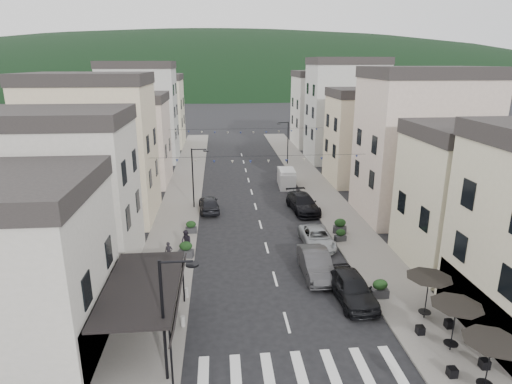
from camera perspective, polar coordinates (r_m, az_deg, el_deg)
sidewalk_left at (r=48.51m, az=-9.55°, el=0.19°), size 4.00×76.00×0.12m
sidewalk_right at (r=49.59m, az=7.99°, el=0.63°), size 4.00×76.00×0.12m
hill_backdrop at (r=314.67m, az=-4.55°, el=14.35°), size 640.00×360.00×70.00m
boutique_awning at (r=22.43m, az=-14.31°, el=-12.20°), size 3.77×7.50×3.28m
buildings_row_left at (r=53.80m, az=-16.94°, el=7.96°), size 10.20×54.16×14.00m
buildings_row_right at (r=54.55m, az=14.45°, el=8.48°), size 10.20×54.16×14.50m
cafe_terrace at (r=23.48m, az=25.11°, el=-14.10°), size 2.50×8.10×2.53m
streetlamp_left_near at (r=19.37m, az=-11.51°, el=-15.00°), size 1.70×0.56×6.00m
streetlamp_left_far at (r=41.66m, az=-8.07°, el=2.68°), size 1.70×0.56×6.00m
streetlamp_right_far at (r=59.95m, az=4.02°, el=7.15°), size 1.70×0.56×6.00m
bollards at (r=24.21m, az=4.35°, el=-16.78°), size 11.66×10.26×0.60m
bunting_near at (r=37.42m, az=0.47°, el=4.30°), size 19.00×0.28×0.62m
bunting_far at (r=53.10m, az=-1.20°, el=8.06°), size 19.00×0.28×0.62m
parked_car_a at (r=26.97m, az=12.61°, el=-12.28°), size 2.37×5.18×1.72m
parked_car_b at (r=29.44m, az=7.99°, el=-9.44°), size 1.79×5.11×1.68m
parked_car_c at (r=34.02m, az=8.13°, el=-6.01°), size 2.33×4.90×1.35m
parked_car_d at (r=41.44m, az=6.27°, el=-1.48°), size 2.88×5.88×1.65m
parked_car_e at (r=41.48m, az=-6.29°, el=-1.55°), size 2.24×4.64×1.53m
delivery_van at (r=49.57m, az=4.08°, el=1.93°), size 1.98×4.51×2.12m
pedestrian_a at (r=31.24m, az=-11.55°, el=-7.92°), size 0.56×0.37×1.55m
pedestrian_b at (r=32.41m, az=-9.29°, el=-6.60°), size 1.11×1.08×1.80m
planter_la at (r=31.96m, az=-9.33°, el=-7.56°), size 1.18×0.82×1.21m
planter_lb at (r=36.25m, az=-8.65°, el=-4.63°), size 0.96×0.55×1.06m
planter_ra at (r=27.60m, az=16.18°, el=-12.25°), size 1.06×0.61×1.17m
planter_rb at (r=34.96m, az=11.20°, el=-5.66°), size 0.95×0.63×0.99m
planter_rc at (r=36.50m, az=11.12°, el=-4.46°), size 1.24×0.91×1.24m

